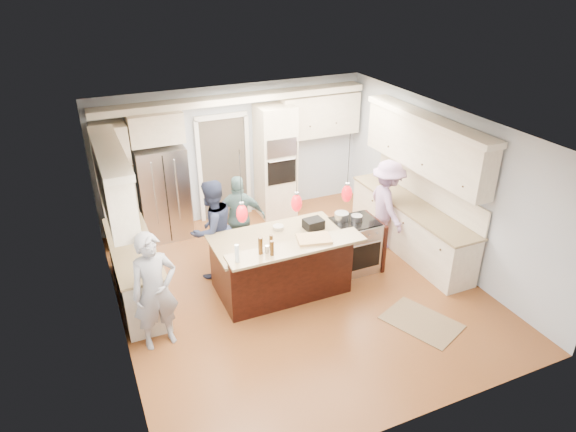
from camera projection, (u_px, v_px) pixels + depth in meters
name	position (u px, v px, depth m)	size (l,w,h in m)	color
ground_plane	(297.00, 287.00, 8.43)	(6.00, 6.00, 0.00)	brown
room_shell	(298.00, 186.00, 7.61)	(5.54, 6.04, 2.72)	#B2BCC6
refrigerator	(163.00, 193.00, 9.62)	(0.90, 0.70, 1.80)	#B7B7BC
oven_column	(276.00, 162.00, 10.36)	(0.72, 0.69, 2.30)	beige
back_upper_cabinets	(200.00, 146.00, 9.66)	(5.30, 0.61, 2.54)	beige
right_counter_run	(415.00, 197.00, 9.08)	(0.64, 3.10, 2.51)	beige
left_cabinets	(128.00, 239.00, 7.72)	(0.64, 2.30, 2.51)	beige
kitchen_island	(281.00, 263.00, 8.18)	(2.10, 1.46, 1.12)	black
island_range	(355.00, 245.00, 8.76)	(0.82, 0.71, 0.92)	#B7B7BC
pendant_lights	(297.00, 203.00, 7.11)	(1.75, 0.15, 1.03)	black
person_bar_end	(155.00, 291.00, 6.84)	(0.63, 0.41, 1.73)	gray
person_far_left	(212.00, 229.00, 8.41)	(0.83, 0.65, 1.71)	#272F4C
person_far_right	(240.00, 218.00, 8.98)	(0.90, 0.38, 1.54)	slate
person_range_side	(387.00, 205.00, 9.30)	(1.08, 0.62, 1.67)	#AD88B7
floor_rug	(421.00, 322.00, 7.62)	(0.73, 1.07, 0.01)	#836547
water_bottle	(237.00, 253.00, 6.96)	(0.06, 0.06, 0.27)	silver
beer_bottle_a	(260.00, 246.00, 7.16)	(0.07, 0.07, 0.26)	#40250B
beer_bottle_b	(272.00, 248.00, 7.13)	(0.06, 0.06, 0.23)	#40250B
beer_bottle_c	(271.00, 242.00, 7.29)	(0.06, 0.06, 0.22)	#40250B
drink_can	(267.00, 249.00, 7.22)	(0.06, 0.06, 0.11)	#B7B7BC
cutting_board	(314.00, 239.00, 7.56)	(0.49, 0.35, 0.04)	tan
pot_large	(342.00, 217.00, 8.54)	(0.24, 0.24, 0.14)	#B7B7BC
pot_small	(357.00, 218.00, 8.54)	(0.19, 0.19, 0.09)	#B7B7BC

